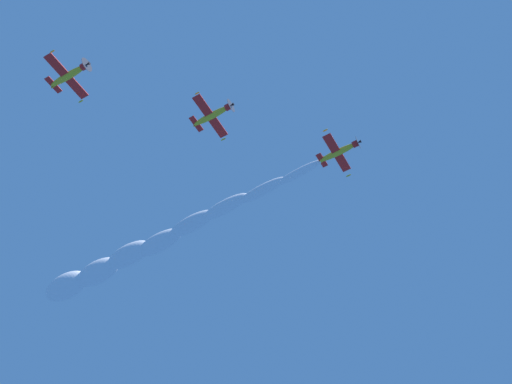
% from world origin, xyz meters
% --- Properties ---
extents(airplane_lead, '(7.27, 7.79, 2.73)m').
position_xyz_m(airplane_lead, '(4.55, 0.10, 86.30)').
color(airplane_lead, gold).
extents(airplane_left_wingman, '(7.26, 7.92, 2.74)m').
position_xyz_m(airplane_left_wingman, '(-2.66, -18.81, 87.06)').
color(airplane_left_wingman, gold).
extents(airplane_right_wingman, '(7.28, 7.81, 2.82)m').
position_xyz_m(airplane_right_wingman, '(-9.75, -39.01, 85.57)').
color(airplane_right_wingman, gold).
extents(smoke_trail_lead, '(52.33, 24.31, 5.29)m').
position_xyz_m(smoke_trail_lead, '(-32.36, -15.31, 87.88)').
color(smoke_trail_lead, white).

